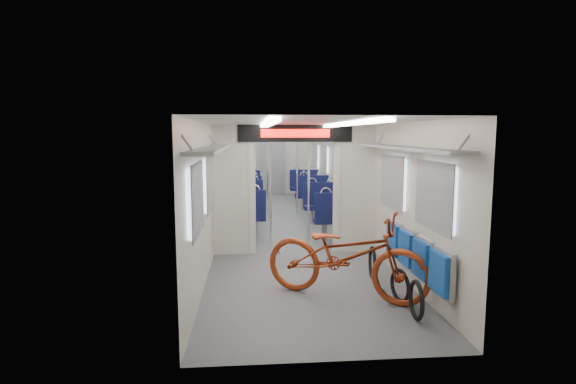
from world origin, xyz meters
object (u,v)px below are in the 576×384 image
(seat_bay_far_left, at_px, (246,188))
(stanchion_far_left, at_px, (268,172))
(bicycle, at_px, (345,255))
(bike_hoop_a, at_px, (416,302))
(stanchion_near_left, at_px, (270,186))
(flip_bench, at_px, (415,254))
(stanchion_far_right, at_px, (297,173))
(seat_bay_near_right, at_px, (329,207))
(seat_bay_near_left, at_px, (244,204))
(bike_hoop_b, at_px, (400,287))
(seat_bay_far_right, at_px, (308,187))
(bike_hoop_c, at_px, (372,264))
(stanchion_near_right, at_px, (309,186))

(seat_bay_far_left, relative_size, stanchion_far_left, 0.91)
(bicycle, xyz_separation_m, bike_hoop_a, (0.67, -0.77, -0.36))
(seat_bay_far_left, distance_m, stanchion_near_left, 4.95)
(flip_bench, bearing_deg, stanchion_far_left, 105.55)
(bike_hoop_a, xyz_separation_m, stanchion_far_right, (-0.68, 6.72, 0.94))
(seat_bay_near_right, height_order, stanchion_far_right, stanchion_far_right)
(seat_bay_near_left, distance_m, stanchion_far_right, 2.04)
(bike_hoop_a, height_order, seat_bay_far_left, seat_bay_far_left)
(stanchion_far_left, bearing_deg, stanchion_far_right, -7.54)
(stanchion_far_right, bearing_deg, stanchion_near_left, -105.18)
(bike_hoop_a, distance_m, bike_hoop_b, 0.55)
(seat_bay_near_left, distance_m, seat_bay_far_right, 3.74)
(bike_hoop_b, distance_m, stanchion_near_left, 3.60)
(bike_hoop_c, height_order, stanchion_near_right, stanchion_near_right)
(bike_hoop_b, bearing_deg, flip_bench, 37.12)
(seat_bay_far_left, bearing_deg, seat_bay_near_right, -63.11)
(stanchion_far_right, bearing_deg, flip_bench, -81.11)
(stanchion_near_left, bearing_deg, seat_bay_near_left, 107.76)
(bike_hoop_a, bearing_deg, stanchion_far_right, 95.81)
(seat_bay_far_right, relative_size, stanchion_near_left, 0.92)
(stanchion_far_right, bearing_deg, seat_bay_far_left, 126.35)
(stanchion_far_right, bearing_deg, bicycle, -89.85)
(bike_hoop_c, height_order, seat_bay_near_left, seat_bay_near_left)
(bike_hoop_b, height_order, stanchion_near_left, stanchion_near_left)
(bike_hoop_c, bearing_deg, bike_hoop_a, -86.11)
(bicycle, bearing_deg, seat_bay_far_left, 38.18)
(flip_bench, height_order, seat_bay_near_left, seat_bay_near_left)
(stanchion_near_left, bearing_deg, stanchion_near_right, -4.90)
(bike_hoop_b, height_order, seat_bay_far_right, seat_bay_far_right)
(stanchion_near_right, height_order, stanchion_far_left, same)
(seat_bay_far_right, xyz_separation_m, stanchion_near_right, (-0.62, -4.94, 0.60))
(bike_hoop_b, bearing_deg, seat_bay_near_right, 92.15)
(bike_hoop_c, bearing_deg, stanchion_far_right, 96.37)
(seat_bay_far_left, xyz_separation_m, stanchion_far_left, (0.60, -1.74, 0.60))
(bike_hoop_b, xyz_separation_m, seat_bay_near_left, (-2.03, 4.77, 0.35))
(seat_bay_near_left, bearing_deg, bike_hoop_a, -69.05)
(flip_bench, bearing_deg, seat_bay_near_right, 95.79)
(stanchion_near_left, bearing_deg, bike_hoop_b, -64.30)
(bike_hoop_c, xyz_separation_m, seat_bay_far_left, (-1.94, 7.05, 0.32))
(seat_bay_near_right, xyz_separation_m, stanchion_near_right, (-0.62, -1.26, 0.61))
(seat_bay_near_right, bearing_deg, seat_bay_near_left, 166.54)
(seat_bay_far_left, height_order, seat_bay_far_right, seat_bay_far_right)
(stanchion_near_left, height_order, stanchion_far_left, same)
(seat_bay_near_left, height_order, stanchion_far_right, stanchion_far_right)
(seat_bay_near_right, height_order, stanchion_near_left, stanchion_near_left)
(flip_bench, bearing_deg, seat_bay_far_left, 106.32)
(seat_bay_far_left, bearing_deg, seat_bay_near_left, -90.00)
(flip_bench, distance_m, bike_hoop_a, 0.87)
(bicycle, relative_size, stanchion_far_left, 0.95)
(bicycle, distance_m, stanchion_near_right, 2.90)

